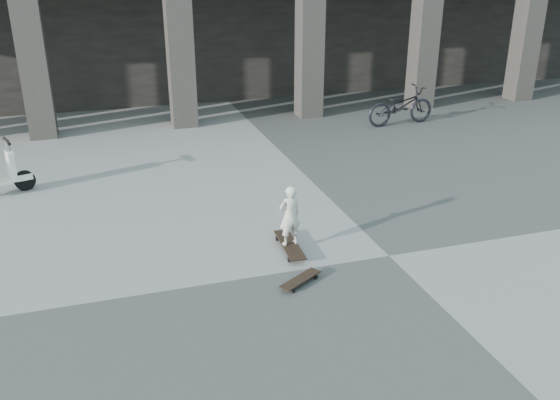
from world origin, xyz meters
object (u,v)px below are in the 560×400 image
object	(u,v)px
longboard	(290,245)
skateboard_spare	(300,280)
child	(290,216)
bicycle	(401,106)

from	to	relation	value
longboard	skateboard_spare	world-z (taller)	longboard
longboard	child	world-z (taller)	child
skateboard_spare	child	world-z (taller)	child
skateboard_spare	bicycle	bearing A→B (deg)	21.84
child	bicycle	xyz separation A→B (m)	(5.21, 6.19, -0.07)
longboard	skateboard_spare	distance (m)	1.04
child	skateboard_spare	bearing A→B (deg)	71.35
longboard	skateboard_spare	xyz separation A→B (m)	(-0.18, -1.03, -0.02)
bicycle	skateboard_spare	bearing A→B (deg)	138.69
child	bicycle	bearing A→B (deg)	-138.65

